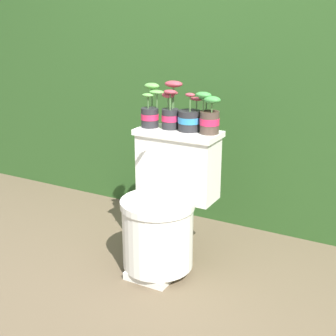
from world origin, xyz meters
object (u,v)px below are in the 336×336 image
Objects in this scene: potted_plant_midleft at (171,110)px; potted_plant_midright at (209,116)px; toilet at (165,208)px; potted_plant_middle at (190,119)px; potted_plant_left at (150,111)px.

potted_plant_midright is at bearing -0.02° from potted_plant_midleft.
toilet is 0.49m from potted_plant_middle.
potted_plant_midright is at bearing -3.77° from potted_plant_middle.
potted_plant_midleft is at bearing -176.08° from potted_plant_middle.
potted_plant_middle is (0.11, 0.01, -0.04)m from potted_plant_midleft.
potted_plant_midleft is 0.12m from potted_plant_middle.
potted_plant_middle is 0.12m from potted_plant_midright.
potted_plant_midleft is at bearing 6.96° from potted_plant_left.
potted_plant_midright is at bearing 2.38° from potted_plant_left.
potted_plant_midleft is 0.22m from potted_plant_midright.
toilet is at bearing -108.72° from potted_plant_middle.
potted_plant_middle is at bearing 5.50° from potted_plant_left.
potted_plant_left reaches higher than potted_plant_middle.
potted_plant_midright is (0.22, -0.00, -0.01)m from potted_plant_midleft.
potted_plant_middle is at bearing 176.23° from potted_plant_midright.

